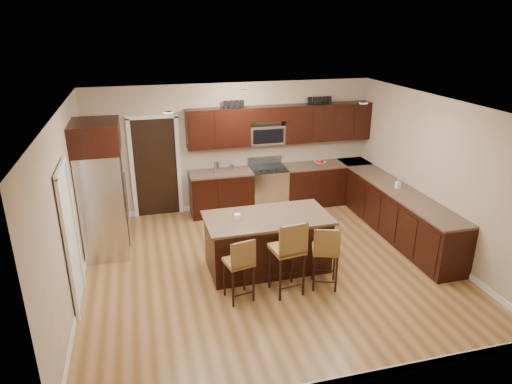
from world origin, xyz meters
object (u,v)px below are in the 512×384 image
object	(u,v)px
stool_left	(240,263)
stool_right	(326,250)
range	(268,188)
stool_mid	(289,250)
island	(267,244)
refrigerator	(102,188)

from	to	relation	value
stool_left	stool_right	bearing A→B (deg)	-11.70
range	stool_mid	xyz separation A→B (m)	(-0.63, -3.30, 0.28)
island	stool_left	xyz separation A→B (m)	(-0.65, -0.84, 0.20)
range	stool_left	xyz separation A→B (m)	(-1.36, -3.29, 0.16)
stool_mid	refrigerator	xyz separation A→B (m)	(-2.67, 2.10, 0.46)
stool_mid	stool_right	size ratio (longest dim) A/B	1.15
range	stool_left	distance (m)	3.56
range	island	bearing A→B (deg)	-106.28
stool_right	range	bearing A→B (deg)	108.03
range	stool_mid	bearing A→B (deg)	-100.80
stool_left	stool_mid	distance (m)	0.74
range	refrigerator	bearing A→B (deg)	-160.01
island	refrigerator	xyz separation A→B (m)	(-2.59, 1.25, 0.77)
stool_left	refrigerator	xyz separation A→B (m)	(-1.94, 2.08, 0.57)
stool_mid	refrigerator	bearing A→B (deg)	134.23
stool_mid	refrigerator	size ratio (longest dim) A/B	0.51
stool_mid	stool_right	xyz separation A→B (m)	(0.59, 0.01, -0.10)
range	stool_right	size ratio (longest dim) A/B	1.06
range	refrigerator	world-z (taller)	refrigerator
island	stool_right	distance (m)	1.10
stool_right	stool_left	bearing A→B (deg)	-161.20
stool_left	refrigerator	size ratio (longest dim) A/B	0.43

